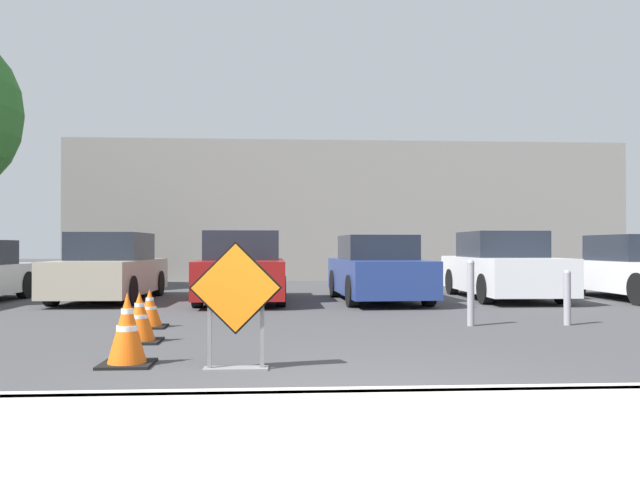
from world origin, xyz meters
TOP-DOWN VIEW (x-y plane):
  - ground_plane at (0.00, 10.00)m, footprint 96.00×96.00m
  - sidewalk_strip at (0.00, -1.25)m, footprint 28.41×2.50m
  - curb_lip at (0.00, 0.00)m, footprint 28.41×0.20m
  - road_closed_sign at (-1.00, 1.49)m, footprint 0.92×0.20m
  - traffic_cone_nearest at (-2.14, 1.83)m, footprint 0.53×0.53m
  - traffic_cone_second at (-2.37, 3.39)m, footprint 0.54×0.54m
  - traffic_cone_third at (-2.54, 4.84)m, footprint 0.50×0.50m
  - parked_car_second at (-4.44, 9.71)m, footprint 1.86×4.28m
  - parked_car_third at (-1.43, 9.22)m, footprint 1.93×4.21m
  - parked_car_fourth at (1.59, 9.10)m, footprint 1.95×4.10m
  - parked_car_fifth at (4.61, 9.62)m, footprint 1.91×4.37m
  - parked_car_sixth at (7.62, 9.15)m, footprint 1.86×4.33m
  - bollard_nearest at (2.36, 4.74)m, footprint 0.12×0.12m
  - bollard_second at (3.89, 4.74)m, footprint 0.12×0.12m
  - building_facade_backdrop at (1.92, 19.88)m, footprint 20.26×5.00m

SIDE VIEW (x-z plane):
  - ground_plane at x=0.00m, z-range 0.00..0.00m
  - sidewalk_strip at x=0.00m, z-range 0.00..0.14m
  - curb_lip at x=0.00m, z-range 0.00..0.14m
  - traffic_cone_third at x=-2.54m, z-range -0.01..0.57m
  - traffic_cone_second at x=-2.37m, z-range -0.01..0.64m
  - traffic_cone_nearest at x=-2.14m, z-range -0.01..0.75m
  - bollard_second at x=3.89m, z-range 0.03..0.89m
  - bollard_nearest at x=2.36m, z-range 0.03..1.05m
  - parked_car_fourth at x=1.59m, z-range -0.05..1.42m
  - road_closed_sign at x=-1.00m, z-range 0.05..1.32m
  - parked_car_sixth at x=7.62m, z-range -0.06..1.43m
  - parked_car_second at x=-4.44m, z-range -0.07..1.47m
  - parked_car_third at x=-1.43m, z-range -0.07..1.49m
  - parked_car_fifth at x=4.61m, z-range -0.06..1.51m
  - building_facade_backdrop at x=1.92m, z-range 0.00..5.03m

